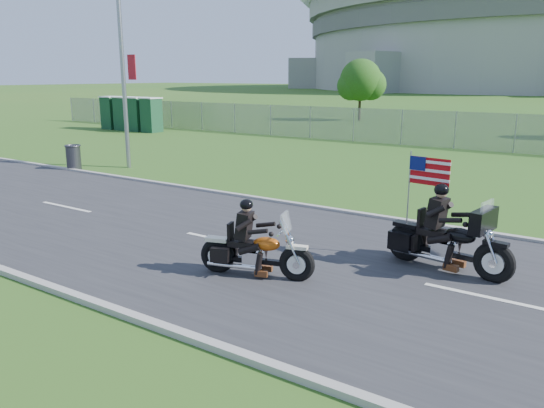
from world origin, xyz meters
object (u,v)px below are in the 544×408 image
Objects in this scene: streetlight at (125,31)px; motorcycle_lead at (254,253)px; porta_toilet_a at (151,116)px; porta_toilet_c at (124,114)px; porta_toilet_b at (137,115)px; trash_can at (74,158)px; motorcycle_follow at (448,242)px; porta_toilet_d at (111,113)px.

streetlight reaches higher than motorcycle_lead.
streetlight reaches higher than porta_toilet_a.
motorcycle_lead is at bearing -36.65° from porta_toilet_c.
porta_toilet_c is at bearing 180.00° from porta_toilet_b.
porta_toilet_a is 2.80m from porta_toilet_c.
streetlight is at bearing 53.04° from trash_can.
trash_can is at bearing 177.03° from motorcycle_follow.
porta_toilet_c is 1.00× the size of porta_toilet_d.
porta_toilet_d is at bearing 159.66° from motorcycle_follow.
porta_toilet_a and porta_toilet_b have the same top height.
porta_toilet_d is 0.86× the size of motorcycle_follow.
porta_toilet_a is 4.20m from porta_toilet_d.
porta_toilet_a is 2.24× the size of trash_can.
porta_toilet_b is at bearing 128.14° from trash_can.
streetlight is 4.35× the size of porta_toilet_b.
porta_toilet_c is at bearing 0.00° from porta_toilet_d.
porta_toilet_a and porta_toilet_c have the same top height.
porta_toilet_b is 2.24× the size of trash_can.
motorcycle_follow is at bearing -11.36° from trash_can.
porta_toilet_b is at bearing 0.00° from porta_toilet_c.
trash_can is at bearing -44.83° from porta_toilet_d.
trash_can is at bearing -48.15° from porta_toilet_c.
motorcycle_lead is 0.86× the size of motorcycle_follow.
porta_toilet_a is at bearing 0.00° from porta_toilet_b.
motorcycle_follow is 2.60× the size of trash_can.
motorcycle_follow is (3.04, 2.42, 0.11)m from motorcycle_lead.
motorcycle_lead is (11.93, -7.64, -5.14)m from streetlight.
trash_can is (12.77, -12.70, -0.64)m from porta_toilet_d.
porta_toilet_a is at bearing 123.18° from motorcycle_lead.
porta_toilet_a reaches higher than motorcycle_follow.
streetlight is 15.39m from porta_toilet_a.
streetlight reaches higher than porta_toilet_b.
porta_toilet_c and porta_toilet_d have the same top height.
porta_toilet_d is at bearing 128.02° from motorcycle_lead.
motorcycle_lead is 2.24× the size of trash_can.
porta_toilet_c is at bearing 126.52° from motorcycle_lead.
motorcycle_follow is at bearing -19.21° from streetlight.
porta_toilet_a is 28.66m from motorcycle_lead.
porta_toilet_a is at bearing 155.76° from motorcycle_follow.
porta_toilet_c is at bearing 180.00° from porta_toilet_a.
porta_toilet_a is at bearing 124.02° from trash_can.
porta_toilet_b is 30.87m from motorcycle_follow.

